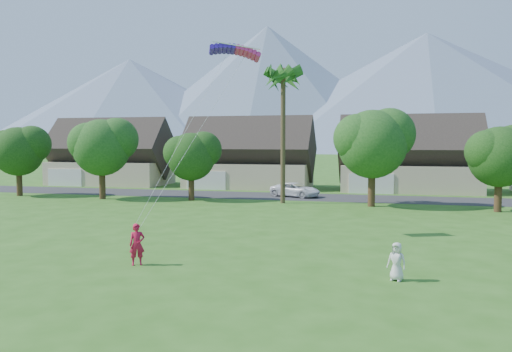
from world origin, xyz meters
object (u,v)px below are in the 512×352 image
(watcher, at_px, (397,262))
(parked_car, at_px, (295,190))
(parafoil_kite, at_px, (235,49))
(kite_flyer, at_px, (137,244))

(watcher, height_order, parked_car, watcher)
(parafoil_kite, bearing_deg, parked_car, 69.46)
(watcher, xyz_separation_m, parked_car, (-9.07, 29.70, -0.07))
(kite_flyer, xyz_separation_m, watcher, (11.55, 0.19, -0.17))
(kite_flyer, distance_m, parked_car, 29.99)
(parked_car, bearing_deg, parafoil_kite, -158.44)
(parked_car, bearing_deg, kite_flyer, -162.79)
(kite_flyer, bearing_deg, parafoil_kite, 43.30)
(watcher, height_order, parafoil_kite, parafoil_kite)
(parafoil_kite, bearing_deg, kite_flyer, -125.82)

